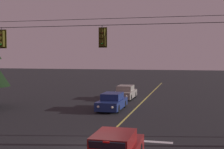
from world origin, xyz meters
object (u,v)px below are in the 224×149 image
traffic_light_leftmost (1,39)px  traffic_light_left_inner (102,37)px  car_oncoming_trailing (125,93)px  car_oncoming_lead (112,102)px

traffic_light_leftmost → traffic_light_left_inner: (6.22, 0.00, 0.00)m
traffic_light_leftmost → traffic_light_left_inner: size_ratio=1.00×
traffic_light_leftmost → car_oncoming_trailing: size_ratio=0.28×
traffic_light_left_inner → car_oncoming_trailing: bearing=96.5°
car_oncoming_lead → car_oncoming_trailing: (-0.24, 6.82, 0.00)m
traffic_light_leftmost → car_oncoming_lead: size_ratio=0.28×
traffic_light_left_inner → car_oncoming_trailing: traffic_light_left_inner is taller
traffic_light_leftmost → car_oncoming_trailing: 16.64m
car_oncoming_lead → car_oncoming_trailing: 6.82m
traffic_light_leftmost → car_oncoming_lead: 10.82m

